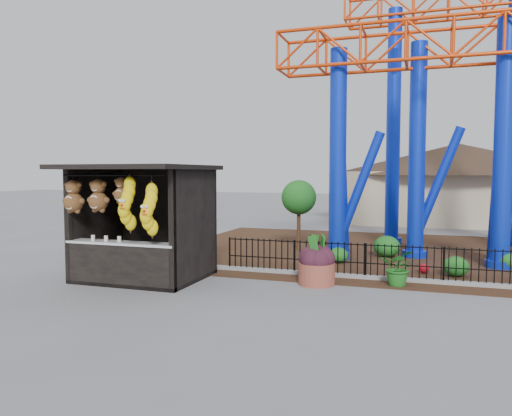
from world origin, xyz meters
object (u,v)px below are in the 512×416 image
(prize_booth, at_px, (138,224))
(roller_coaster, at_px, (453,72))
(terracotta_planter, at_px, (317,274))
(potted_plant, at_px, (399,267))

(prize_booth, relative_size, roller_coaster, 0.32)
(roller_coaster, xyz_separation_m, terracotta_planter, (-3.45, -6.28, -6.16))
(roller_coaster, bearing_deg, potted_plant, -103.73)
(roller_coaster, bearing_deg, terracotta_planter, -118.81)
(prize_booth, distance_m, potted_plant, 6.99)
(terracotta_planter, height_order, potted_plant, potted_plant)
(prize_booth, height_order, potted_plant, prize_booth)
(roller_coaster, height_order, potted_plant, roller_coaster)
(prize_booth, distance_m, roller_coaster, 12.00)
(prize_booth, distance_m, terracotta_planter, 4.96)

